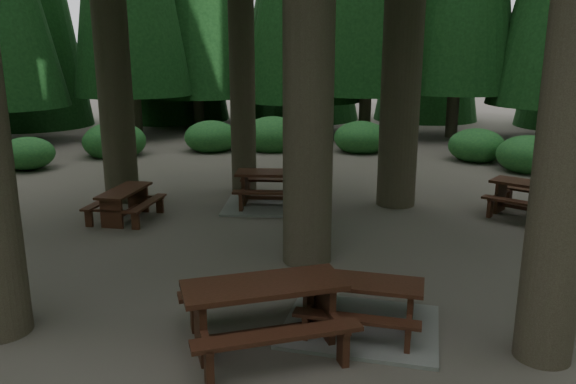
% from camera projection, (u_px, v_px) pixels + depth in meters
% --- Properties ---
extents(ground, '(80.00, 80.00, 0.00)m').
position_uv_depth(ground, '(260.00, 261.00, 9.77)').
color(ground, '#4E483F').
rests_on(ground, ground).
extents(picnic_table_a, '(2.14, 1.82, 0.68)m').
position_uv_depth(picnic_table_a, '(361.00, 313.00, 7.38)').
color(picnic_table_a, gray).
rests_on(picnic_table_a, ground).
extents(picnic_table_b, '(1.28, 1.58, 0.67)m').
position_uv_depth(picnic_table_b, '(125.00, 200.00, 12.09)').
color(picnic_table_b, '#381E10').
rests_on(picnic_table_b, ground).
extents(picnic_table_c, '(2.62, 2.24, 0.82)m').
position_uv_depth(picnic_table_c, '(277.00, 194.00, 13.21)').
color(picnic_table_c, gray).
rests_on(picnic_table_c, ground).
extents(picnic_table_d, '(2.26, 2.14, 0.77)m').
position_uv_depth(picnic_table_d, '(534.00, 195.00, 12.23)').
color(picnic_table_d, '#381E10').
rests_on(picnic_table_d, ground).
extents(picnic_table_e, '(2.45, 2.27, 0.85)m').
position_uv_depth(picnic_table_e, '(264.00, 305.00, 6.84)').
color(picnic_table_e, '#381E10').
rests_on(picnic_table_e, ground).
extents(shrub_ring, '(23.86, 24.64, 1.49)m').
position_uv_depth(shrub_ring, '(306.00, 229.00, 10.28)').
color(shrub_ring, '#1F5B2B').
rests_on(shrub_ring, ground).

